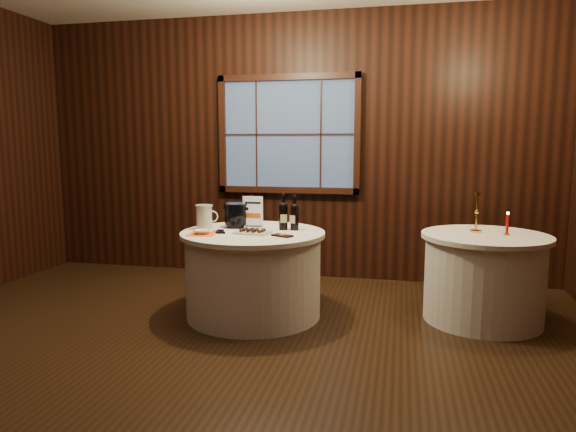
% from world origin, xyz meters
% --- Properties ---
extents(ground, '(6.00, 6.00, 0.00)m').
position_xyz_m(ground, '(0.00, 0.00, 0.00)').
color(ground, black).
rests_on(ground, ground).
extents(back_wall, '(6.00, 0.10, 3.00)m').
position_xyz_m(back_wall, '(0.00, 2.48, 1.54)').
color(back_wall, black).
rests_on(back_wall, ground).
extents(main_table, '(1.28, 1.28, 0.77)m').
position_xyz_m(main_table, '(0.00, 1.00, 0.39)').
color(main_table, silver).
rests_on(main_table, ground).
extents(side_table, '(1.08, 1.08, 0.77)m').
position_xyz_m(side_table, '(2.00, 1.30, 0.39)').
color(side_table, silver).
rests_on(side_table, ground).
extents(sign_stand, '(0.19, 0.09, 0.30)m').
position_xyz_m(sign_stand, '(-0.05, 1.19, 0.87)').
color(sign_stand, silver).
rests_on(sign_stand, main_table).
extents(port_bottle_left, '(0.08, 0.09, 0.33)m').
position_xyz_m(port_bottle_left, '(0.24, 1.16, 0.91)').
color(port_bottle_left, black).
rests_on(port_bottle_left, main_table).
extents(port_bottle_right, '(0.08, 0.09, 0.32)m').
position_xyz_m(port_bottle_right, '(0.34, 1.16, 0.91)').
color(port_bottle_right, black).
rests_on(port_bottle_right, main_table).
extents(ice_bucket, '(0.22, 0.22, 0.23)m').
position_xyz_m(ice_bucket, '(-0.22, 1.19, 0.89)').
color(ice_bucket, black).
rests_on(ice_bucket, main_table).
extents(chocolate_plate, '(0.32, 0.24, 0.04)m').
position_xyz_m(chocolate_plate, '(0.03, 0.90, 0.79)').
color(chocolate_plate, silver).
rests_on(chocolate_plate, main_table).
extents(chocolate_box, '(0.20, 0.16, 0.01)m').
position_xyz_m(chocolate_box, '(0.31, 0.82, 0.78)').
color(chocolate_box, black).
rests_on(chocolate_box, main_table).
extents(grape_bunch, '(0.15, 0.08, 0.03)m').
position_xyz_m(grape_bunch, '(-0.25, 0.85, 0.79)').
color(grape_bunch, black).
rests_on(grape_bunch, main_table).
extents(glass_pitcher, '(0.21, 0.16, 0.22)m').
position_xyz_m(glass_pitcher, '(-0.47, 1.03, 0.88)').
color(glass_pitcher, silver).
rests_on(glass_pitcher, main_table).
extents(orange_napkin, '(0.25, 0.25, 0.00)m').
position_xyz_m(orange_napkin, '(-0.39, 0.77, 0.77)').
color(orange_napkin, '#FF5D15').
rests_on(orange_napkin, main_table).
extents(cracker_bowl, '(0.16, 0.16, 0.03)m').
position_xyz_m(cracker_bowl, '(-0.39, 0.77, 0.79)').
color(cracker_bowl, silver).
rests_on(cracker_bowl, orange_napkin).
extents(brass_candlestick, '(0.10, 0.10, 0.35)m').
position_xyz_m(brass_candlestick, '(1.93, 1.39, 0.90)').
color(brass_candlestick, gold).
rests_on(brass_candlestick, side_table).
extents(red_candle, '(0.06, 0.06, 0.20)m').
position_xyz_m(red_candle, '(2.16, 1.27, 0.85)').
color(red_candle, gold).
rests_on(red_candle, side_table).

